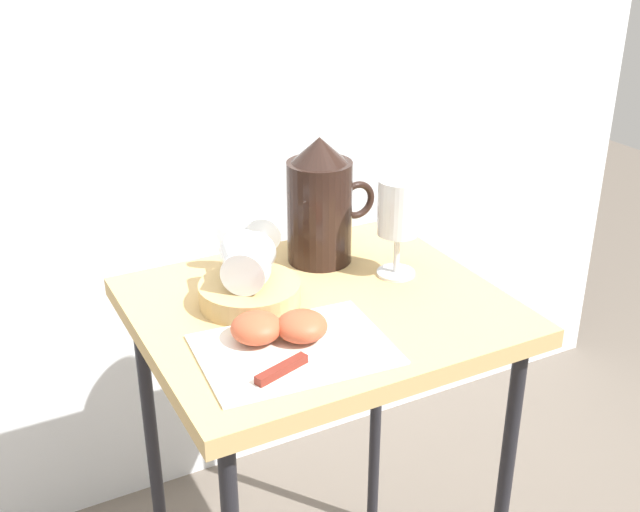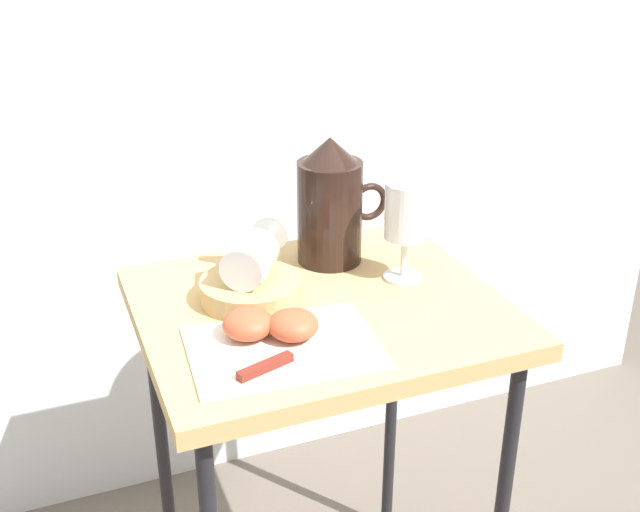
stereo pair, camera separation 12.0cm
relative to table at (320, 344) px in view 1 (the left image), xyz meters
The scene contains 11 objects.
curtain_drape 0.64m from the table, 90.00° to the left, with size 2.40×0.03×1.91m, color white.
table is the anchor object (origin of this frame).
linen_napkin 0.17m from the table, 132.03° to the right, with size 0.26×0.19×0.00m, color silver.
basket_tray 0.14m from the table, 153.75° to the left, with size 0.16×0.16×0.04m, color tan.
pitcher 0.23m from the table, 62.31° to the left, with size 0.16×0.11×0.22m.
wine_glass_upright 0.25m from the table, 10.37° to the left, with size 0.07×0.07×0.17m.
wine_glass_tipped_near 0.19m from the table, 144.21° to the left, with size 0.10×0.16×0.07m.
wine_glass_tipped_far 0.18m from the table, 150.57° to the left, with size 0.14×0.16×0.07m.
apple_half_left 0.18m from the table, 154.55° to the right, with size 0.07×0.07×0.04m, color #C15133.
apple_half_right 0.15m from the table, 130.26° to the right, with size 0.07×0.07×0.04m, color #C15133.
knife 0.20m from the table, 126.44° to the right, with size 0.21×0.08×0.01m.
Camera 1 is at (-0.50, -0.96, 1.32)m, focal length 44.36 mm.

